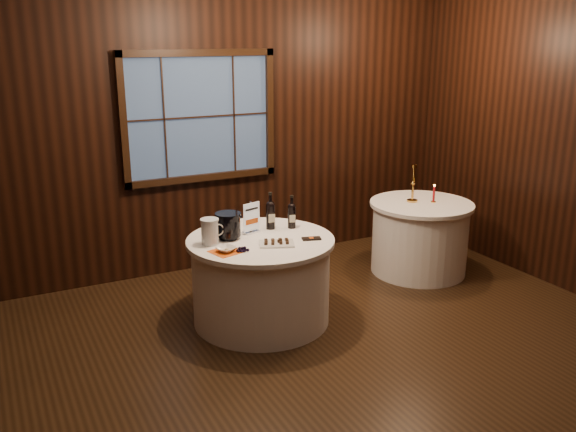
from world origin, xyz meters
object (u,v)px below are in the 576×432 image
main_table (261,280)px  port_bottle_right (292,214)px  chocolate_box (311,239)px  brass_candlestick (413,188)px  glass_pitcher (210,231)px  red_candle (434,195)px  ice_bucket (228,225)px  chocolate_plate (277,243)px  sign_stand (251,222)px  cracker_bowl (226,249)px  side_table (420,237)px  port_bottle_left (270,213)px  grape_bunch (242,249)px

main_table → port_bottle_right: bearing=20.9°
chocolate_box → brass_candlestick: (1.55, 0.60, 0.14)m
glass_pitcher → red_candle: 2.55m
ice_bucket → chocolate_plate: 0.46m
sign_stand → ice_bucket: size_ratio=1.25×
main_table → cracker_bowl: 0.59m
ice_bucket → chocolate_plate: (0.30, -0.33, -0.10)m
side_table → ice_bucket: ice_bucket is taller
side_table → port_bottle_left: size_ratio=3.17×
brass_candlestick → red_candle: size_ratio=2.03×
ice_bucket → chocolate_plate: size_ratio=0.67×
grape_bunch → cracker_bowl: (-0.12, 0.05, 0.00)m
sign_stand → cracker_bowl: bearing=-152.6°
sign_stand → cracker_bowl: (-0.38, -0.36, -0.08)m
port_bottle_left → grape_bunch: (-0.47, -0.44, -0.13)m
sign_stand → ice_bucket: bearing=177.3°
port_bottle_left → chocolate_box: port_bottle_left is taller
ice_bucket → brass_candlestick: 2.19m
chocolate_plate → red_candle: size_ratio=1.74×
chocolate_box → brass_candlestick: bearing=38.5°
sign_stand → chocolate_box: size_ratio=1.78×
chocolate_plate → grape_bunch: size_ratio=2.02×
port_bottle_right → grape_bunch: 0.76m
chocolate_box → brass_candlestick: brass_candlestick is taller
ice_bucket → chocolate_box: bearing=-28.8°
ice_bucket → red_candle: (2.35, 0.13, -0.04)m
ice_bucket → chocolate_box: size_ratio=1.42×
sign_stand → glass_pitcher: (-0.43, -0.12, 0.01)m
chocolate_plate → port_bottle_left: bearing=70.8°
sign_stand → red_candle: (2.12, 0.07, -0.02)m
main_table → brass_candlestick: 2.04m
brass_candlestick → red_candle: (0.18, -0.13, -0.07)m
sign_stand → port_bottle_right: bearing=-20.3°
grape_bunch → chocolate_box: bearing=0.7°
chocolate_box → grape_bunch: 0.65m
port_bottle_left → chocolate_box: (0.18, -0.43, -0.14)m
port_bottle_left → ice_bucket: size_ratio=1.49×
main_table → grape_bunch: size_ratio=7.58×
ice_bucket → brass_candlestick: (2.18, 0.25, 0.02)m
sign_stand → brass_candlestick: 1.95m
chocolate_plate → brass_candlestick: bearing=17.3°
chocolate_plate → ice_bucket: bearing=132.0°
brass_candlestick → port_bottle_right: bearing=-171.6°
red_candle → brass_candlestick: bearing=144.4°
sign_stand → red_candle: sign_stand is taller
side_table → port_bottle_right: bearing=-174.5°
red_candle → grape_bunch: bearing=-168.7°
cracker_bowl → brass_candlestick: 2.39m
chocolate_box → glass_pitcher: bearing=178.7°
side_table → glass_pitcher: bearing=-174.2°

